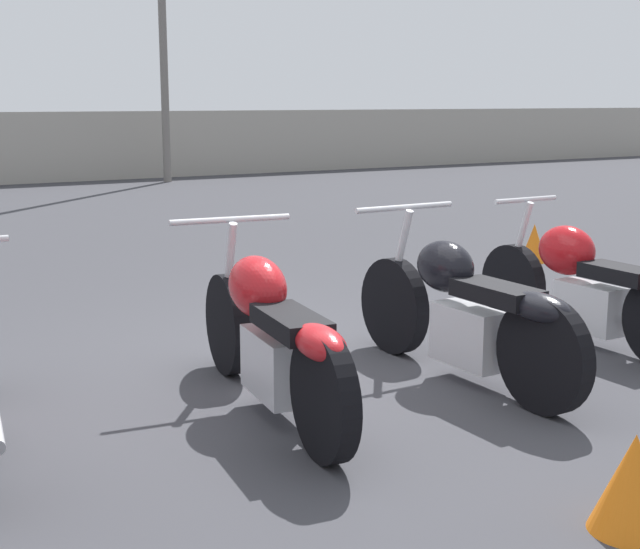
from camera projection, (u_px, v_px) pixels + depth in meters
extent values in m
plane|color=#38383D|center=(312.00, 375.00, 5.49)|extent=(60.00, 60.00, 0.00)
cylinder|color=black|center=(228.00, 324.00, 5.48)|extent=(0.17, 0.63, 0.62)
cylinder|color=black|center=(324.00, 397.00, 4.14)|extent=(0.17, 0.63, 0.62)
cube|color=silver|center=(274.00, 365.00, 4.75)|extent=(0.26, 0.56, 0.34)
ellipsoid|color=red|center=(257.00, 287.00, 4.90)|extent=(0.35, 0.56, 0.34)
cube|color=black|center=(291.00, 323.00, 4.46)|extent=(0.31, 0.61, 0.10)
ellipsoid|color=red|center=(320.00, 343.00, 4.14)|extent=(0.25, 0.46, 0.16)
cylinder|color=silver|center=(230.00, 220.00, 5.26)|extent=(0.74, 0.12, 0.04)
cylinder|color=silver|center=(229.00, 273.00, 5.37)|extent=(0.08, 0.26, 0.65)
cylinder|color=silver|center=(305.00, 381.00, 4.67)|extent=(0.14, 0.63, 0.07)
cylinder|color=black|center=(394.00, 306.00, 5.93)|extent=(0.11, 0.64, 0.64)
cylinder|color=black|center=(544.00, 356.00, 4.78)|extent=(0.11, 0.64, 0.64)
cube|color=silver|center=(468.00, 336.00, 5.30)|extent=(0.21, 0.50, 0.35)
ellipsoid|color=black|center=(445.00, 266.00, 5.43)|extent=(0.27, 0.45, 0.32)
cube|color=black|center=(497.00, 293.00, 5.05)|extent=(0.25, 0.57, 0.10)
ellipsoid|color=black|center=(539.00, 308.00, 4.77)|extent=(0.21, 0.44, 0.16)
cylinder|color=silver|center=(405.00, 207.00, 5.72)|extent=(0.75, 0.05, 0.04)
cylinder|color=silver|center=(399.00, 257.00, 5.83)|extent=(0.05, 0.26, 0.65)
cylinder|color=silver|center=(499.00, 349.00, 5.26)|extent=(0.08, 0.69, 0.07)
cylinder|color=black|center=(513.00, 284.00, 6.75)|extent=(0.10, 0.60, 0.60)
cube|color=silver|center=(589.00, 307.00, 6.11)|extent=(0.20, 0.50, 0.33)
ellipsoid|color=#AD1419|center=(567.00, 250.00, 6.24)|extent=(0.30, 0.46, 0.35)
cube|color=black|center=(619.00, 273.00, 5.86)|extent=(0.24, 0.52, 0.10)
cylinder|color=silver|center=(526.00, 200.00, 6.54)|extent=(0.58, 0.04, 0.04)
cylinder|color=silver|center=(519.00, 242.00, 6.65)|extent=(0.05, 0.25, 0.63)
cylinder|color=silver|center=(617.00, 318.00, 6.07)|extent=(0.07, 0.56, 0.07)
cone|color=orange|center=(534.00, 243.00, 9.28)|extent=(0.27, 0.27, 0.40)
cone|color=orange|center=(633.00, 483.00, 3.47)|extent=(0.34, 0.34, 0.40)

